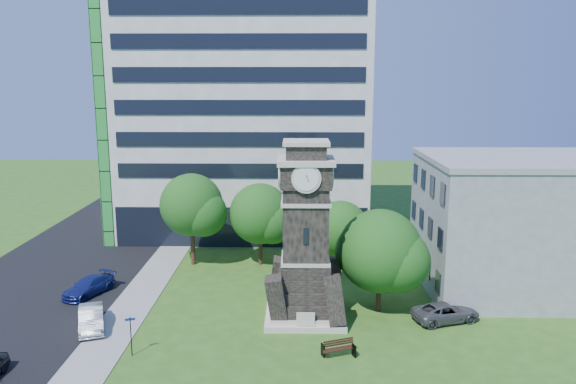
{
  "coord_description": "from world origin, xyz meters",
  "views": [
    {
      "loc": [
        2.37,
        -34.45,
        16.04
      ],
      "look_at": [
        1.74,
        7.39,
        7.73
      ],
      "focal_mm": 35.0,
      "sensor_mm": 36.0,
      "label": 1
    }
  ],
  "objects_px": {
    "park_bench": "(338,348)",
    "car_street_mid": "(91,318)",
    "street_sign": "(131,332)",
    "clock_tower": "(305,243)",
    "car_east_lot": "(446,312)",
    "car_street_north": "(89,286)"
  },
  "relations": [
    {
      "from": "car_street_mid",
      "to": "car_east_lot",
      "type": "xyz_separation_m",
      "value": [
        23.64,
        1.54,
        -0.08
      ]
    },
    {
      "from": "car_street_mid",
      "to": "car_east_lot",
      "type": "height_order",
      "value": "car_street_mid"
    },
    {
      "from": "car_east_lot",
      "to": "clock_tower",
      "type": "bearing_deg",
      "value": 68.71
    },
    {
      "from": "car_street_mid",
      "to": "car_street_north",
      "type": "distance_m",
      "value": 6.4
    },
    {
      "from": "park_bench",
      "to": "car_street_mid",
      "type": "bearing_deg",
      "value": 147.06
    },
    {
      "from": "car_street_mid",
      "to": "park_bench",
      "type": "height_order",
      "value": "car_street_mid"
    },
    {
      "from": "car_street_north",
      "to": "park_bench",
      "type": "relative_size",
      "value": 2.32
    },
    {
      "from": "car_street_mid",
      "to": "park_bench",
      "type": "bearing_deg",
      "value": -32.29
    },
    {
      "from": "car_street_mid",
      "to": "car_street_north",
      "type": "bearing_deg",
      "value": 91.62
    },
    {
      "from": "car_east_lot",
      "to": "park_bench",
      "type": "bearing_deg",
      "value": 105.73
    },
    {
      "from": "clock_tower",
      "to": "street_sign",
      "type": "distance_m",
      "value": 12.46
    },
    {
      "from": "car_street_north",
      "to": "street_sign",
      "type": "relative_size",
      "value": 1.85
    },
    {
      "from": "car_street_north",
      "to": "clock_tower",
      "type": "bearing_deg",
      "value": 10.83
    },
    {
      "from": "car_street_north",
      "to": "car_street_mid",
      "type": "bearing_deg",
      "value": -44.59
    },
    {
      "from": "car_east_lot",
      "to": "park_bench",
      "type": "relative_size",
      "value": 2.36
    },
    {
      "from": "street_sign",
      "to": "car_street_north",
      "type": "bearing_deg",
      "value": 105.73
    },
    {
      "from": "clock_tower",
      "to": "park_bench",
      "type": "distance_m",
      "value": 7.62
    },
    {
      "from": "park_bench",
      "to": "street_sign",
      "type": "xyz_separation_m",
      "value": [
        -12.26,
        -0.14,
        1.0
      ]
    },
    {
      "from": "car_street_mid",
      "to": "car_street_north",
      "type": "height_order",
      "value": "car_street_mid"
    },
    {
      "from": "car_east_lot",
      "to": "street_sign",
      "type": "relative_size",
      "value": 1.88
    },
    {
      "from": "clock_tower",
      "to": "car_east_lot",
      "type": "bearing_deg",
      "value": -3.53
    },
    {
      "from": "clock_tower",
      "to": "street_sign",
      "type": "xyz_separation_m",
      "value": [
        -10.37,
        -5.79,
        -3.75
      ]
    }
  ]
}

